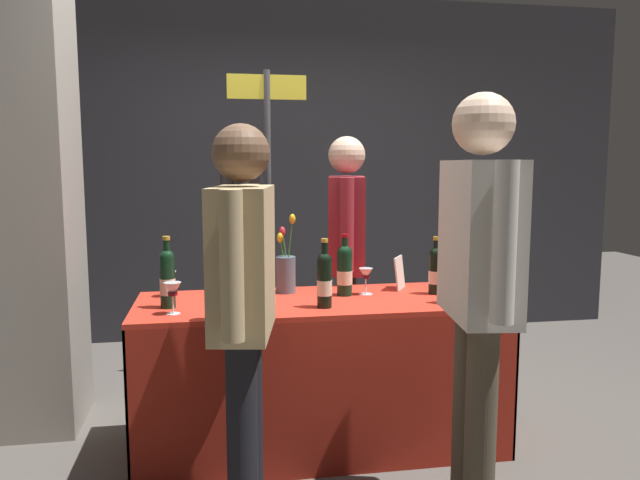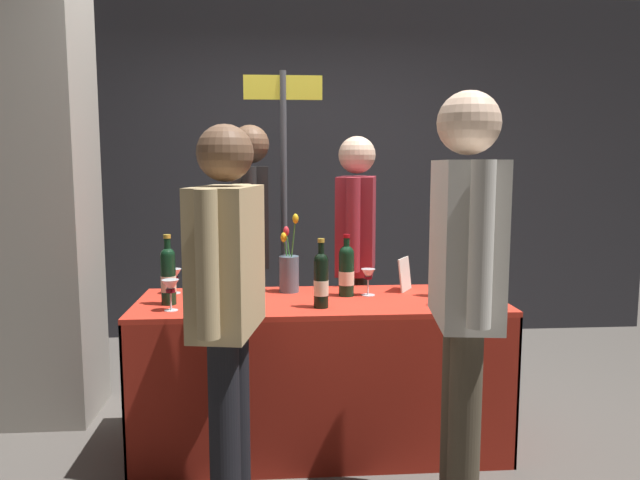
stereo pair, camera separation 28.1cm
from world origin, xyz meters
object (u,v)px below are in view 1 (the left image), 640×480
object	(u,v)px
wine_glass_mid	(366,275)
vendor_presenter	(240,236)
tasting_table	(320,346)
featured_wine_bottle	(458,275)
wine_glass_near_vendor	(173,291)
taster_foreground_right	(243,292)
concrete_pillar	(19,122)
wine_glass_near_taster	(168,279)
flower_vase	(286,271)
display_bottle_0	(345,269)
booth_signpost	(268,192)

from	to	relation	value
wine_glass_mid	vendor_presenter	bearing A→B (deg)	133.69
tasting_table	featured_wine_bottle	bearing A→B (deg)	-17.01
wine_glass_near_vendor	taster_foreground_right	xyz separation A→B (m)	(0.30, -0.45, 0.08)
concrete_pillar	taster_foreground_right	distance (m)	1.74
tasting_table	wine_glass_near_taster	bearing A→B (deg)	164.86
tasting_table	flower_vase	size ratio (longest dim) A/B	4.36
featured_wine_bottle	wine_glass_mid	xyz separation A→B (m)	(-0.39, 0.27, -0.04)
concrete_pillar	wine_glass_mid	world-z (taller)	concrete_pillar
tasting_table	taster_foreground_right	world-z (taller)	taster_foreground_right
tasting_table	taster_foreground_right	bearing A→B (deg)	-122.77
display_bottle_0	wine_glass_near_taster	bearing A→B (deg)	171.87
flower_vase	booth_signpost	distance (m)	1.01
display_bottle_0	vendor_presenter	distance (m)	0.83
tasting_table	display_bottle_0	size ratio (longest dim) A/B	5.70
flower_vase	booth_signpost	bearing A→B (deg)	90.55
wine_glass_near_vendor	wine_glass_mid	xyz separation A→B (m)	(0.96, 0.26, -0.01)
featured_wine_bottle	flower_vase	bearing A→B (deg)	153.66
taster_foreground_right	booth_signpost	xyz separation A→B (m)	(0.25, 1.76, 0.30)
featured_wine_bottle	flower_vase	world-z (taller)	flower_vase
featured_wine_bottle	booth_signpost	world-z (taller)	booth_signpost
display_bottle_0	taster_foreground_right	distance (m)	0.90
wine_glass_mid	booth_signpost	xyz separation A→B (m)	(-0.41, 1.05, 0.39)
booth_signpost	taster_foreground_right	bearing A→B (deg)	-98.07
concrete_pillar	wine_glass_near_taster	world-z (taller)	concrete_pillar
tasting_table	flower_vase	distance (m)	0.43
wine_glass_near_taster	vendor_presenter	xyz separation A→B (m)	(0.39, 0.52, 0.15)
wine_glass_mid	flower_vase	bearing A→B (deg)	163.54
booth_signpost	wine_glass_near_vendor	bearing A→B (deg)	-112.64
concrete_pillar	wine_glass_near_taster	size ratio (longest dim) A/B	25.60
concrete_pillar	tasting_table	size ratio (longest dim) A/B	1.83
featured_wine_bottle	wine_glass_near_vendor	xyz separation A→B (m)	(-1.35, 0.02, -0.03)
wine_glass_near_vendor	taster_foreground_right	distance (m)	0.55
taster_foreground_right	concrete_pillar	bearing A→B (deg)	54.10
featured_wine_bottle	wine_glass_mid	bearing A→B (deg)	144.90
wine_glass_near_vendor	vendor_presenter	bearing A→B (deg)	69.43
tasting_table	wine_glass_near_taster	xyz separation A→B (m)	(-0.75, 0.20, 0.33)
tasting_table	concrete_pillar	bearing A→B (deg)	161.21
wine_glass_mid	vendor_presenter	xyz separation A→B (m)	(-0.62, 0.65, 0.14)
taster_foreground_right	wine_glass_mid	bearing A→B (deg)	-32.77
display_bottle_0	flower_vase	world-z (taller)	flower_vase
booth_signpost	featured_wine_bottle	bearing A→B (deg)	-58.84
tasting_table	taster_foreground_right	size ratio (longest dim) A/B	1.14
tasting_table	display_bottle_0	world-z (taller)	display_bottle_0
booth_signpost	display_bottle_0	bearing A→B (deg)	-74.10
tasting_table	vendor_presenter	xyz separation A→B (m)	(-0.36, 0.72, 0.48)
display_bottle_0	flower_vase	distance (m)	0.32
wine_glass_mid	booth_signpost	size ratio (longest dim) A/B	0.07
tasting_table	display_bottle_0	xyz separation A→B (m)	(0.14, 0.08, 0.37)
flower_vase	vendor_presenter	size ratio (longest dim) A/B	0.25
booth_signpost	concrete_pillar	bearing A→B (deg)	-155.59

